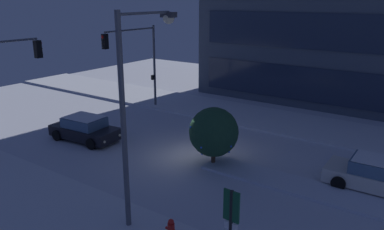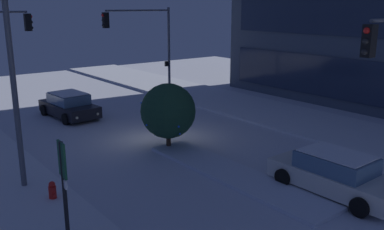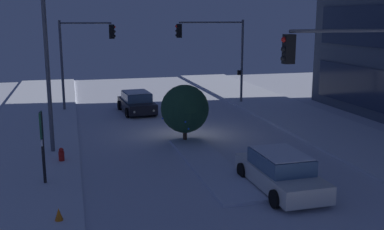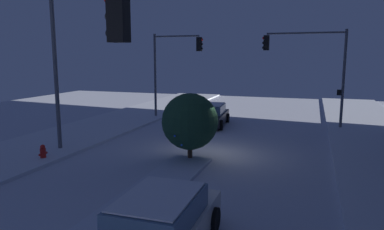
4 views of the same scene
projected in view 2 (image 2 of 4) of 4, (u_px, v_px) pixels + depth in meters
ground at (163, 142)px, 20.82m from camera, size 52.00×52.00×0.00m
curb_strip_far at (278, 114)px, 25.84m from camera, size 52.00×5.20×0.14m
median_strip at (233, 174)px, 16.66m from camera, size 9.00×1.80×0.14m
car_near at (69, 106)px, 25.28m from camera, size 4.53×2.42×1.49m
car_far at (335, 174)px, 15.01m from camera, size 4.79×2.17×1.49m
traffic_light_corner_far_left at (145, 37)px, 29.29m from camera, size 0.32×5.32×6.40m
street_lamp_arched at (33, 44)px, 14.71m from camera, size 0.56×3.07×8.02m
fire_hydrant at (53, 192)px, 14.38m from camera, size 0.48×0.26×0.75m
parking_info_sign at (64, 179)px, 11.53m from camera, size 0.55×0.12×2.99m
decorated_tree_median at (168, 111)px, 19.45m from camera, size 2.55×2.55×3.09m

